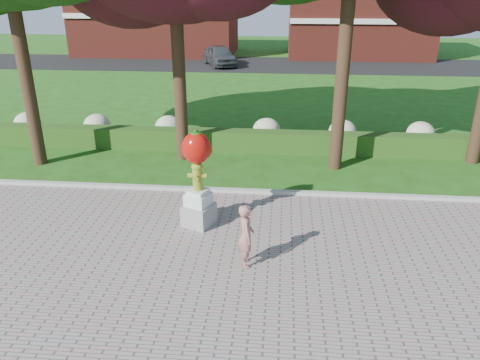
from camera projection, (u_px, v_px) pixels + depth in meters
The scene contains 11 objects.
ground at pixel (214, 242), 11.67m from camera, with size 100.00×100.00×0.00m, color #234912.
walkway at pixel (181, 360), 7.99m from camera, with size 40.00×14.00×0.04m, color gray.
curb at pixel (228, 191), 14.40m from camera, with size 40.00×0.18×0.15m, color #ADADA5.
lawn_hedge at pixel (239, 141), 17.94m from camera, with size 24.00×0.70×0.80m, color #224914.
hydrangea_row at pixel (256, 130), 18.76m from camera, with size 20.10×1.10×0.99m.
street at pixel (263, 64), 37.38m from camera, with size 50.00×8.00×0.02m, color black.
building_left at pixel (157, 13), 42.37m from camera, with size 14.00×8.00×7.00m, color maroon.
building_right at pixel (358, 18), 40.98m from camera, with size 12.00×8.00×6.40m, color maroon.
hydrant_sculpture at pixel (197, 176), 11.94m from camera, with size 0.93×0.93×2.63m.
woman at pixel (246, 236), 10.41m from camera, with size 0.55×0.36×1.50m, color #A66A5F.
parked_car at pixel (220, 55), 36.58m from camera, with size 1.85×4.60×1.57m, color #3F4347.
Camera 1 is at (1.57, -10.06, 5.96)m, focal length 35.00 mm.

